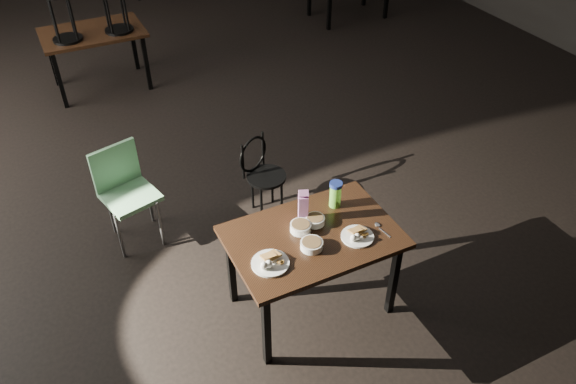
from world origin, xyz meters
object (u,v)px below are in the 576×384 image
water_bottle (335,194)px  school_chair (125,187)px  main_table (313,243)px  bentwood_chair (261,170)px  juice_carton (303,206)px

water_bottle → school_chair: bearing=137.8°
main_table → bentwood_chair: 1.26m
juice_carton → bentwood_chair: (0.13, 1.06, -0.43)m
juice_carton → water_bottle: (0.29, 0.04, -0.02)m
main_table → school_chair: size_ratio=1.35×
main_table → school_chair: (-1.03, 1.42, -0.13)m
bentwood_chair → school_chair: school_chair is taller
juice_carton → school_chair: bearing=129.9°
bentwood_chair → water_bottle: bearing=-106.3°
juice_carton → bentwood_chair: juice_carton is taller
water_bottle → bentwood_chair: size_ratio=0.28×
main_table → bentwood_chair: (0.14, 1.24, -0.22)m
main_table → bentwood_chair: bearing=83.3°
juice_carton → bentwood_chair: size_ratio=0.36×
juice_carton → water_bottle: bearing=7.3°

